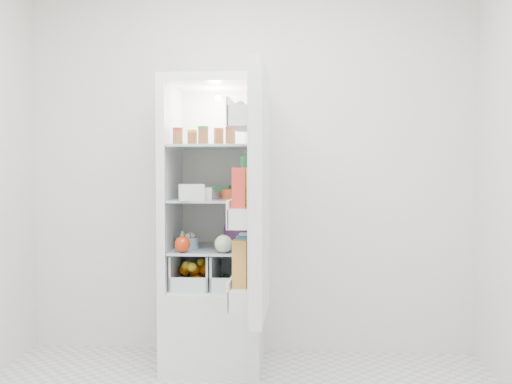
# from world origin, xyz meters

# --- Properties ---
(room_walls) EXTENTS (3.02, 3.02, 2.61)m
(room_walls) POSITION_xyz_m (0.00, 0.00, 1.59)
(room_walls) COLOR silver
(room_walls) RESTS_ON ground
(refrigerator) EXTENTS (0.60, 0.60, 1.80)m
(refrigerator) POSITION_xyz_m (-0.20, 1.25, 0.67)
(refrigerator) COLOR white
(refrigerator) RESTS_ON ground
(shelf_low) EXTENTS (0.49, 0.53, 0.01)m
(shelf_low) POSITION_xyz_m (-0.20, 1.19, 0.74)
(shelf_low) COLOR #A1B5BD
(shelf_low) RESTS_ON refrigerator
(shelf_mid) EXTENTS (0.49, 0.53, 0.02)m
(shelf_mid) POSITION_xyz_m (-0.20, 1.19, 1.05)
(shelf_mid) COLOR #A1B5BD
(shelf_mid) RESTS_ON refrigerator
(shelf_top) EXTENTS (0.49, 0.53, 0.02)m
(shelf_top) POSITION_xyz_m (-0.20, 1.19, 1.38)
(shelf_top) COLOR #A1B5BD
(shelf_top) RESTS_ON refrigerator
(crisper_left) EXTENTS (0.23, 0.46, 0.22)m
(crisper_left) POSITION_xyz_m (-0.32, 1.19, 0.61)
(crisper_left) COLOR silver
(crisper_left) RESTS_ON refrigerator
(crisper_right) EXTENTS (0.23, 0.46, 0.22)m
(crisper_right) POSITION_xyz_m (-0.08, 1.19, 0.61)
(crisper_right) COLOR silver
(crisper_right) RESTS_ON refrigerator
(condiment_jars) EXTENTS (0.38, 0.16, 0.08)m
(condiment_jars) POSITION_xyz_m (-0.24, 1.07, 1.43)
(condiment_jars) COLOR #B21919
(condiment_jars) RESTS_ON shelf_top
(squeeze_bottle) EXTENTS (0.05, 0.05, 0.16)m
(squeeze_bottle) POSITION_xyz_m (-0.01, 1.27, 1.47)
(squeeze_bottle) COLOR white
(squeeze_bottle) RESTS_ON shelf_top
(tub_white) EXTENTS (0.18, 0.18, 0.09)m
(tub_white) POSITION_xyz_m (-0.31, 0.99, 1.10)
(tub_white) COLOR silver
(tub_white) RESTS_ON shelf_mid
(tub_cream) EXTENTS (0.13, 0.13, 0.07)m
(tub_cream) POSITION_xyz_m (-0.25, 1.06, 1.09)
(tub_cream) COLOR silver
(tub_cream) RESTS_ON shelf_mid
(tin_red) EXTENTS (0.12, 0.12, 0.06)m
(tin_red) POSITION_xyz_m (-0.10, 1.15, 1.09)
(tin_red) COLOR #E24721
(tin_red) RESTS_ON shelf_mid
(foil_tray) EXTENTS (0.17, 0.15, 0.04)m
(foil_tray) POSITION_xyz_m (-0.22, 1.25, 1.08)
(foil_tray) COLOR white
(foil_tray) RESTS_ON shelf_mid
(tub_green) EXTENTS (0.10, 0.13, 0.08)m
(tub_green) POSITION_xyz_m (-0.16, 1.29, 1.10)
(tub_green) COLOR #3B834F
(tub_green) RESTS_ON shelf_mid
(red_cabbage) EXTENTS (0.19, 0.19, 0.19)m
(red_cabbage) POSITION_xyz_m (-0.06, 1.27, 0.84)
(red_cabbage) COLOR #521E58
(red_cabbage) RESTS_ON shelf_low
(bell_pepper) EXTENTS (0.09, 0.09, 0.09)m
(bell_pepper) POSITION_xyz_m (-0.36, 0.97, 0.79)
(bell_pepper) COLOR #B92D0B
(bell_pepper) RESTS_ON shelf_low
(mushroom_bowl) EXTENTS (0.18, 0.18, 0.07)m
(mushroom_bowl) POSITION_xyz_m (-0.36, 1.15, 0.78)
(mushroom_bowl) COLOR #89A8CD
(mushroom_bowl) RESTS_ON shelf_low
(salad_bag) EXTENTS (0.11, 0.11, 0.11)m
(salad_bag) POSITION_xyz_m (-0.11, 0.97, 0.80)
(salad_bag) COLOR #B9CC99
(salad_bag) RESTS_ON shelf_low
(citrus_pile) EXTENTS (0.20, 0.31, 0.16)m
(citrus_pile) POSITION_xyz_m (-0.32, 1.16, 0.58)
(citrus_pile) COLOR orange
(citrus_pile) RESTS_ON refrigerator
(veg_pile) EXTENTS (0.16, 0.30, 0.10)m
(veg_pile) POSITION_xyz_m (-0.07, 1.18, 0.56)
(veg_pile) COLOR #214C19
(veg_pile) RESTS_ON refrigerator
(fridge_door) EXTENTS (0.18, 0.60, 1.30)m
(fridge_door) POSITION_xyz_m (0.10, 0.61, 1.09)
(fridge_door) COLOR white
(fridge_door) RESTS_ON refrigerator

